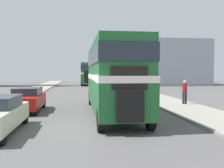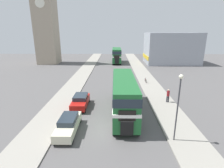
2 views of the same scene
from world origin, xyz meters
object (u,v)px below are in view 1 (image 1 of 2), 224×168
(car_parked_mid, at_px, (28,99))
(bus_distant, at_px, (87,72))
(pedestrian_walking, at_px, (185,91))
(bicycle_on_pavement, at_px, (139,90))
(double_decker_bus, at_px, (112,73))

(car_parked_mid, bearing_deg, bus_distant, 81.35)
(pedestrian_walking, distance_m, bicycle_on_pavement, 9.56)
(pedestrian_walking, height_order, bicycle_on_pavement, pedestrian_walking)
(bus_distant, relative_size, pedestrian_walking, 5.11)
(bus_distant, bearing_deg, car_parked_mid, -98.65)
(double_decker_bus, bearing_deg, bicycle_on_pavement, 69.25)
(bus_distant, distance_m, car_parked_mid, 32.96)
(car_parked_mid, bearing_deg, bicycle_on_pavement, 47.09)
(bus_distant, distance_m, pedestrian_walking, 31.83)
(bus_distant, bearing_deg, bicycle_on_pavement, -76.67)
(car_parked_mid, distance_m, pedestrian_walking, 11.47)
(bicycle_on_pavement, bearing_deg, double_decker_bus, -110.75)
(double_decker_bus, height_order, car_parked_mid, double_decker_bus)
(bus_distant, bearing_deg, pedestrian_walking, -78.33)
(bicycle_on_pavement, bearing_deg, bus_distant, 103.33)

